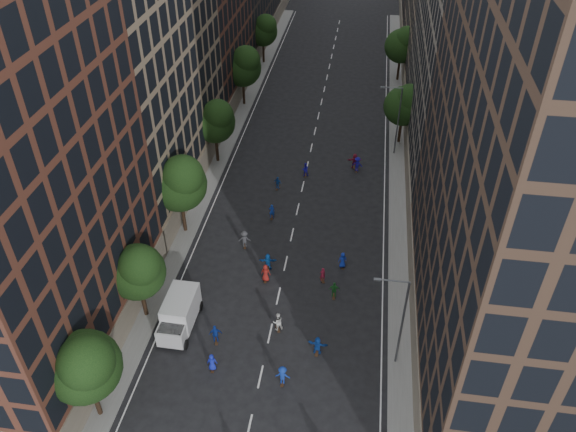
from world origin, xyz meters
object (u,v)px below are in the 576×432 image
Objects in this scene: streetlamp_far at (397,117)px; cargo_van at (179,314)px; streetlamp_near at (400,318)px; skater_0 at (212,363)px.

cargo_van is (-18.17, -31.78, -3.64)m from streetlamp_far.
streetlamp_near is 1.65× the size of cargo_van.
streetlamp_far is at bearing -119.07° from skater_0.
streetlamp_far is at bearing 60.82° from cargo_van.
cargo_van is (-18.17, 1.22, -3.64)m from streetlamp_near.
streetlamp_near reaches higher than cargo_van.
streetlamp_near is 1.00× the size of streetlamp_far.
streetlamp_far is at bearing 90.00° from streetlamp_near.
streetlamp_near is 18.57m from cargo_van.
skater_0 is (-14.29, -2.82, -4.36)m from streetlamp_near.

